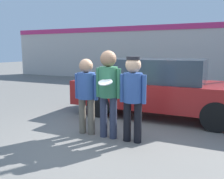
# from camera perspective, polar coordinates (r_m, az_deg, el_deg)

# --- Properties ---
(ground_plane) EXTENTS (56.00, 56.00, 0.00)m
(ground_plane) POSITION_cam_1_polar(r_m,az_deg,el_deg) (5.06, -1.41, -11.65)
(ground_plane) COLOR #66635E
(storefront_building) EXTENTS (24.00, 0.22, 3.21)m
(storefront_building) POSITION_cam_1_polar(r_m,az_deg,el_deg) (14.44, 16.85, 8.00)
(storefront_building) COLOR beige
(storefront_building) RESTS_ON ground
(person_left) EXTENTS (0.55, 0.38, 1.61)m
(person_left) POSITION_cam_1_polar(r_m,az_deg,el_deg) (5.28, -5.88, -0.06)
(person_left) COLOR #665B4C
(person_left) RESTS_ON ground
(person_middle_with_frisbee) EXTENTS (0.54, 0.59, 1.78)m
(person_middle_with_frisbee) POSITION_cam_1_polar(r_m,az_deg,el_deg) (4.99, -0.85, 0.85)
(person_middle_with_frisbee) COLOR #2D3347
(person_middle_with_frisbee) RESTS_ON ground
(person_right) EXTENTS (0.53, 0.36, 1.67)m
(person_right) POSITION_cam_1_polar(r_m,az_deg,el_deg) (4.78, 4.78, -0.42)
(person_right) COLOR black
(person_right) RESTS_ON ground
(parked_car_near) EXTENTS (4.67, 1.80, 1.55)m
(parked_car_near) POSITION_cam_1_polar(r_m,az_deg,el_deg) (6.86, 10.85, 0.39)
(parked_car_near) COLOR maroon
(parked_car_near) RESTS_ON ground
(shrub) EXTENTS (0.99, 0.99, 0.99)m
(shrub) POSITION_cam_1_polar(r_m,az_deg,el_deg) (14.80, 2.45, 3.98)
(shrub) COLOR #2D6B33
(shrub) RESTS_ON ground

